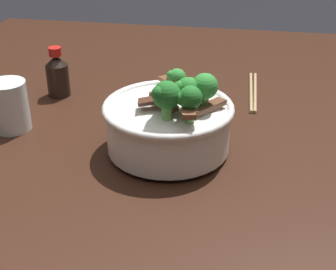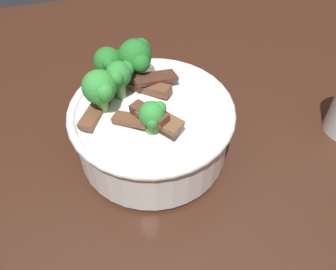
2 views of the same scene
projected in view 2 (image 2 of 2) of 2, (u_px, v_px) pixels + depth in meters
The scene contains 2 objects.
dining_table at pixel (242, 233), 0.54m from camera, with size 1.26×1.08×0.80m.
rice_bowl at pixel (150, 121), 0.49m from camera, with size 0.22×0.22×0.16m.
Camera 2 is at (0.21, -0.17, 1.22)m, focal length 38.00 mm.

